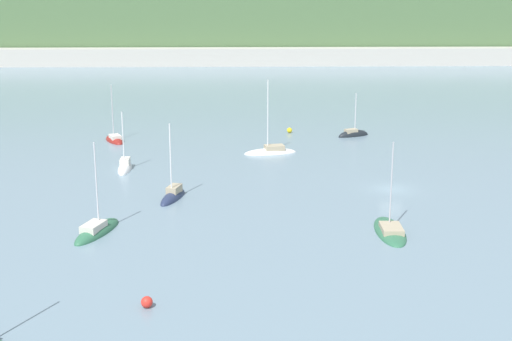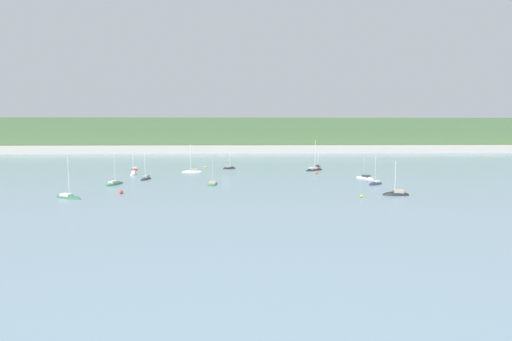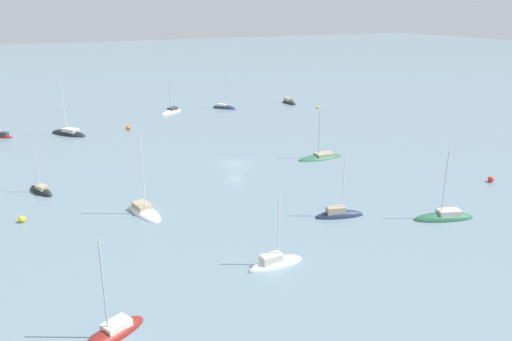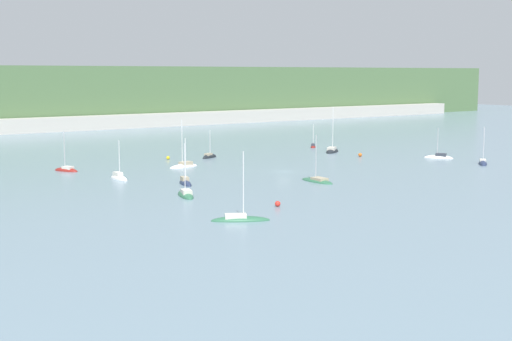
# 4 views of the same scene
# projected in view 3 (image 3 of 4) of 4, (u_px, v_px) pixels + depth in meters

# --- Properties ---
(ground_plane) EXTENTS (600.00, 600.00, 0.00)m
(ground_plane) POSITION_uv_depth(u_px,v_px,m) (235.00, 164.00, 81.24)
(ground_plane) COLOR slate
(sailboat_0) EXTENTS (1.87, 6.12, 8.33)m
(sailboat_0) POSITION_uv_depth(u_px,v_px,m) (275.00, 264.00, 49.76)
(sailboat_0) COLOR white
(sailboat_0) RESTS_ON ground_plane
(sailboat_1) EXTENTS (8.52, 7.43, 12.48)m
(sailboat_1) POSITION_uv_depth(u_px,v_px,m) (69.00, 134.00, 99.78)
(sailboat_1) COLOR black
(sailboat_1) RESTS_ON ground_plane
(sailboat_2) EXTENTS (4.22, 4.46, 6.70)m
(sailboat_2) POSITION_uv_depth(u_px,v_px,m) (3.00, 137.00, 97.84)
(sailboat_2) COLOR maroon
(sailboat_2) RESTS_ON ground_plane
(sailboat_3) EXTENTS (5.42, 6.74, 8.03)m
(sailboat_3) POSITION_uv_depth(u_px,v_px,m) (172.00, 112.00, 120.23)
(sailboat_3) COLOR white
(sailboat_3) RESTS_ON ground_plane
(sailboat_4) EXTENTS (2.98, 8.57, 9.27)m
(sailboat_4) POSITION_uv_depth(u_px,v_px,m) (321.00, 158.00, 84.59)
(sailboat_4) COLOR #2D6647
(sailboat_4) RESTS_ON ground_plane
(sailboat_5) EXTENTS (4.42, 6.29, 9.21)m
(sailboat_5) POSITION_uv_depth(u_px,v_px,m) (113.00, 334.00, 39.24)
(sailboat_5) COLOR maroon
(sailboat_5) RESTS_ON ground_plane
(sailboat_6) EXTENTS (3.25, 6.41, 9.26)m
(sailboat_6) POSITION_uv_depth(u_px,v_px,m) (339.00, 215.00, 61.28)
(sailboat_6) COLOR #232D4C
(sailboat_6) RESTS_ON ground_plane
(sailboat_7) EXTENTS (4.43, 7.89, 9.57)m
(sailboat_7) POSITION_uv_depth(u_px,v_px,m) (444.00, 218.00, 60.62)
(sailboat_7) COLOR #2D6647
(sailboat_7) RESTS_ON ground_plane
(sailboat_8) EXTENTS (6.54, 2.56, 9.14)m
(sailboat_8) POSITION_uv_depth(u_px,v_px,m) (289.00, 103.00, 131.62)
(sailboat_8) COLOR black
(sailboat_8) RESTS_ON ground_plane
(sailboat_9) EXTENTS (7.74, 3.86, 10.94)m
(sailboat_9) POSITION_uv_depth(u_px,v_px,m) (144.00, 212.00, 62.40)
(sailboat_9) COLOR white
(sailboat_9) RESTS_ON ground_plane
(sailboat_10) EXTENTS (5.46, 3.56, 7.62)m
(sailboat_10) POSITION_uv_depth(u_px,v_px,m) (41.00, 192.00, 69.07)
(sailboat_10) COLOR black
(sailboat_10) RESTS_ON ground_plane
(sailboat_12) EXTENTS (6.00, 5.46, 9.25)m
(sailboat_12) POSITION_uv_depth(u_px,v_px,m) (224.00, 108.00, 124.96)
(sailboat_12) COLOR #232D4C
(sailboat_12) RESTS_ON ground_plane
(mooring_buoy_0) EXTENTS (0.66, 0.66, 0.66)m
(mooring_buoy_0) POSITION_uv_depth(u_px,v_px,m) (318.00, 107.00, 124.82)
(mooring_buoy_0) COLOR yellow
(mooring_buoy_0) RESTS_ON ground_plane
(mooring_buoy_1) EXTENTS (0.87, 0.87, 0.87)m
(mooring_buoy_1) POSITION_uv_depth(u_px,v_px,m) (491.00, 179.00, 73.05)
(mooring_buoy_1) COLOR red
(mooring_buoy_1) RESTS_ON ground_plane
(mooring_buoy_2) EXTENTS (0.89, 0.89, 0.89)m
(mooring_buoy_2) POSITION_uv_depth(u_px,v_px,m) (128.00, 128.00, 103.47)
(mooring_buoy_2) COLOR orange
(mooring_buoy_2) RESTS_ON ground_plane
(mooring_buoy_3) EXTENTS (0.83, 0.83, 0.83)m
(mooring_buoy_3) POSITION_uv_depth(u_px,v_px,m) (22.00, 219.00, 59.57)
(mooring_buoy_3) COLOR yellow
(mooring_buoy_3) RESTS_ON ground_plane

